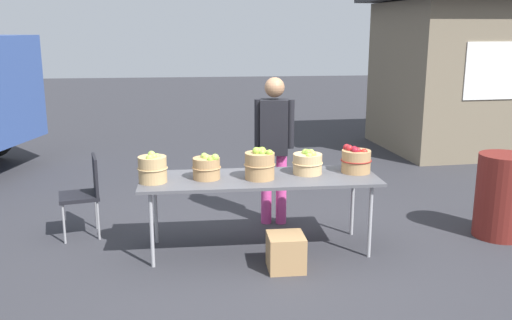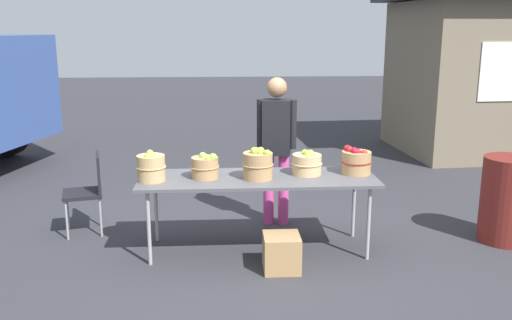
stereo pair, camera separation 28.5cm
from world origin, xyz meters
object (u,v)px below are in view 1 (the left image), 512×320
at_px(vendor_adult, 274,139).
at_px(trash_barrel, 502,196).
at_px(folding_chair, 86,189).
at_px(apple_basket_green_2, 260,164).
at_px(produce_crate, 286,252).
at_px(market_table, 259,181).
at_px(apple_basket_red_0, 356,160).
at_px(apple_basket_green_3, 308,162).
at_px(apple_basket_green_0, 153,168).
at_px(apple_basket_green_1, 207,167).

bearing_deg(vendor_adult, trash_barrel, 173.48).
bearing_deg(folding_chair, apple_basket_green_2, 56.61).
height_order(apple_basket_green_2, vendor_adult, vendor_adult).
bearing_deg(produce_crate, apple_basket_green_2, 113.72).
xyz_separation_m(market_table, vendor_adult, (0.25, 0.76, 0.26)).
height_order(market_table, apple_basket_red_0, apple_basket_red_0).
bearing_deg(apple_basket_green_2, apple_basket_green_3, 15.03).
bearing_deg(vendor_adult, produce_crate, 96.61).
bearing_deg(apple_basket_green_0, apple_basket_green_3, 5.42).
xyz_separation_m(apple_basket_green_2, vendor_adult, (0.26, 0.82, 0.08)).
bearing_deg(market_table, apple_basket_green_3, 8.78).
relative_size(market_table, produce_crate, 6.96).
relative_size(apple_basket_green_3, vendor_adult, 0.19).
distance_m(apple_basket_green_2, trash_barrel, 2.62).
bearing_deg(produce_crate, apple_basket_red_0, 35.38).
relative_size(apple_basket_red_0, vendor_adult, 0.19).
bearing_deg(apple_basket_green_1, apple_basket_red_0, 2.88).
bearing_deg(apple_basket_green_3, apple_basket_red_0, -0.04).
bearing_deg(apple_basket_green_2, market_table, 85.42).
relative_size(apple_basket_green_3, produce_crate, 0.93).
xyz_separation_m(apple_basket_red_0, vendor_adult, (-0.73, 0.68, 0.09)).
distance_m(folding_chair, produce_crate, 2.26).
distance_m(apple_basket_green_0, trash_barrel, 3.62).
bearing_deg(apple_basket_red_0, market_table, -175.60).
xyz_separation_m(apple_basket_green_3, vendor_adult, (-0.24, 0.68, 0.10)).
height_order(vendor_adult, produce_crate, vendor_adult).
height_order(market_table, folding_chair, folding_chair).
xyz_separation_m(apple_basket_red_0, produce_crate, (-0.79, -0.56, -0.71)).
height_order(apple_basket_green_3, folding_chair, apple_basket_green_3).
relative_size(folding_chair, trash_barrel, 0.97).
relative_size(apple_basket_red_0, folding_chair, 0.36).
xyz_separation_m(apple_basket_green_3, folding_chair, (-2.26, 0.53, -0.36)).
distance_m(apple_basket_green_0, apple_basket_green_3, 1.51).
xyz_separation_m(vendor_adult, trash_barrel, (2.32, -0.68, -0.52)).
relative_size(apple_basket_green_2, vendor_adult, 0.19).
xyz_separation_m(folding_chair, trash_barrel, (4.34, -0.52, -0.06)).
distance_m(apple_basket_red_0, folding_chair, 2.82).
bearing_deg(apple_basket_green_0, trash_barrel, 2.37).
bearing_deg(trash_barrel, folding_chair, 173.16).
distance_m(vendor_adult, folding_chair, 2.08).
bearing_deg(apple_basket_green_2, apple_basket_green_0, -179.44).
distance_m(apple_basket_green_2, folding_chair, 1.92).
bearing_deg(trash_barrel, vendor_adult, 163.73).
xyz_separation_m(apple_basket_green_3, apple_basket_red_0, (0.49, -0.00, 0.01)).
xyz_separation_m(apple_basket_green_3, trash_barrel, (2.09, 0.01, -0.42)).
bearing_deg(vendor_adult, apple_basket_red_0, 146.42).
bearing_deg(apple_basket_green_0, folding_chair, 138.43).
bearing_deg(market_table, apple_basket_red_0, 4.40).
bearing_deg(apple_basket_green_1, produce_crate, -35.14).
bearing_deg(produce_crate, vendor_adult, 86.85).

